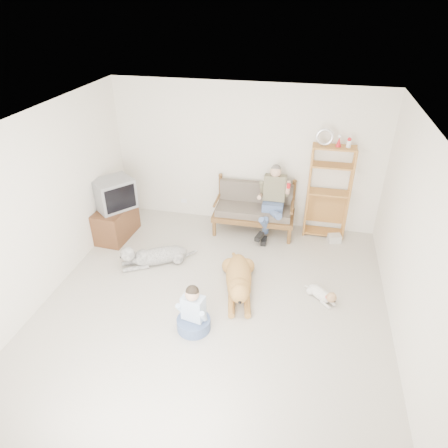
% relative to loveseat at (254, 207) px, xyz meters
% --- Properties ---
extents(floor, '(5.50, 5.50, 0.00)m').
position_rel_loveseat_xyz_m(floor, '(-0.25, -2.43, -0.49)').
color(floor, beige).
rests_on(floor, ground).
extents(ceiling, '(5.50, 5.50, 0.00)m').
position_rel_loveseat_xyz_m(ceiling, '(-0.25, -2.43, 2.21)').
color(ceiling, white).
rests_on(ceiling, ground).
extents(wall_back, '(5.00, 0.00, 5.00)m').
position_rel_loveseat_xyz_m(wall_back, '(-0.25, 0.32, 0.86)').
color(wall_back, silver).
rests_on(wall_back, ground).
extents(wall_front, '(5.00, 0.00, 5.00)m').
position_rel_loveseat_xyz_m(wall_front, '(-0.25, -5.18, 0.86)').
color(wall_front, silver).
rests_on(wall_front, ground).
extents(wall_left, '(0.00, 5.50, 5.50)m').
position_rel_loveseat_xyz_m(wall_left, '(-2.75, -2.43, 0.86)').
color(wall_left, silver).
rests_on(wall_left, ground).
extents(wall_right, '(0.00, 5.50, 5.50)m').
position_rel_loveseat_xyz_m(wall_right, '(2.25, -2.43, 0.86)').
color(wall_right, silver).
rests_on(wall_right, ground).
extents(loveseat, '(1.51, 0.73, 0.95)m').
position_rel_loveseat_xyz_m(loveseat, '(0.00, 0.00, 0.00)').
color(loveseat, brown).
rests_on(loveseat, ground).
extents(man, '(0.52, 0.74, 1.20)m').
position_rel_loveseat_xyz_m(man, '(0.33, -0.19, 0.14)').
color(man, '#556F9C').
rests_on(man, loveseat).
extents(etagere, '(0.77, 0.34, 2.04)m').
position_rel_loveseat_xyz_m(etagere, '(1.31, 0.12, 0.41)').
color(etagere, '#C4803D').
rests_on(etagere, ground).
extents(book_stack, '(0.26, 0.22, 0.14)m').
position_rel_loveseat_xyz_m(book_stack, '(1.53, -0.12, -0.41)').
color(book_stack, white).
rests_on(book_stack, ground).
extents(tv_stand, '(0.55, 0.93, 0.60)m').
position_rel_loveseat_xyz_m(tv_stand, '(-2.47, -0.78, -0.19)').
color(tv_stand, '#5B301D').
rests_on(tv_stand, ground).
extents(crt_tv, '(0.82, 0.84, 0.54)m').
position_rel_loveseat_xyz_m(crt_tv, '(-2.44, -0.75, 0.39)').
color(crt_tv, gray).
rests_on(crt_tv, tv_stand).
extents(wall_outlet, '(0.12, 0.02, 0.08)m').
position_rel_loveseat_xyz_m(wall_outlet, '(-1.50, 0.31, -0.19)').
color(wall_outlet, white).
rests_on(wall_outlet, ground).
extents(golden_retriever, '(0.61, 1.58, 0.49)m').
position_rel_loveseat_xyz_m(golden_retriever, '(0.05, -1.86, -0.29)').
color(golden_retriever, '#C08B42').
rests_on(golden_retriever, ground).
extents(shaggy_dog, '(1.20, 0.81, 0.41)m').
position_rel_loveseat_xyz_m(shaggy_dog, '(-1.49, -1.48, -0.32)').
color(shaggy_dog, silver).
rests_on(shaggy_dog, ground).
extents(terrier, '(0.50, 0.49, 0.24)m').
position_rel_loveseat_xyz_m(terrier, '(1.32, -1.81, -0.38)').
color(terrier, silver).
rests_on(terrier, ground).
extents(child, '(0.46, 0.46, 0.73)m').
position_rel_loveseat_xyz_m(child, '(-0.41, -2.77, -0.22)').
color(child, '#556F9C').
rests_on(child, ground).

